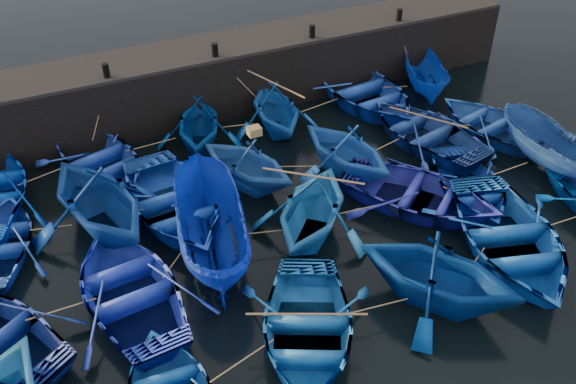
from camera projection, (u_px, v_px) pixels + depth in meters
name	position (u px, v px, depth m)	size (l,w,h in m)	color
ground	(335.00, 273.00, 18.37)	(120.00, 120.00, 0.00)	black
quay_wall	(210.00, 79.00, 25.20)	(26.00, 2.50, 2.50)	black
quay_top	(207.00, 48.00, 24.40)	(26.00, 2.50, 0.12)	black
bollard_1	(106.00, 70.00, 22.22)	(0.24, 0.24, 0.50)	black
bollard_2	(215.00, 50.00, 23.57)	(0.24, 0.24, 0.50)	black
bollard_3	(312.00, 31.00, 24.91)	(0.24, 0.24, 0.50)	black
bollard_4	(399.00, 15.00, 26.25)	(0.24, 0.24, 0.50)	black
boat_1	(100.00, 159.00, 22.10)	(3.43, 4.79, 0.99)	#1B399D
boat_2	(198.00, 123.00, 23.12)	(3.14, 3.64, 1.92)	navy
boat_3	(275.00, 108.00, 23.90)	(3.24, 3.76, 1.98)	#1051AE
boat_4	(364.00, 91.00, 25.79)	(4.14, 5.78, 1.20)	#163E9A
boat_5	(426.00, 77.00, 26.38)	(1.49, 3.95, 1.53)	#083AAF
boat_7	(98.00, 198.00, 19.06)	(4.20, 4.87, 2.56)	navy
boat_8	(173.00, 202.00, 20.06)	(3.92, 5.47, 1.14)	blue
boat_9	(247.00, 162.00, 21.07)	(3.24, 3.75, 1.98)	#2058A3
boat_10	(346.00, 148.00, 21.67)	(3.37, 3.91, 2.06)	blue
boat_11	(426.00, 131.00, 23.49)	(3.71, 5.18, 1.07)	navy
boat_12	(489.00, 122.00, 24.13)	(3.10, 4.33, 0.90)	#21509E
boat_14	(130.00, 288.00, 17.13)	(3.73, 5.21, 1.08)	#1C31BD
boat_15	(210.00, 231.00, 18.27)	(1.98, 5.26, 2.03)	#072496
boat_16	(312.00, 207.00, 18.98)	(3.64, 4.23, 2.23)	blue
boat_17	(420.00, 194.00, 20.43)	(3.74, 5.22, 1.08)	navy
boat_18	(469.00, 185.00, 20.99)	(3.08, 4.31, 0.89)	#0F399A
boat_19	(549.00, 149.00, 21.95)	(1.63, 4.34, 1.68)	navy
boat_22	(306.00, 329.00, 16.05)	(3.52, 4.92, 1.02)	#165EB2
boat_23	(439.00, 272.00, 16.75)	(3.80, 4.41, 2.32)	navy
boat_24	(509.00, 238.00, 18.66)	(4.13, 5.77, 1.20)	#0E4CA3
wooden_crate	(254.00, 131.00, 20.48)	(0.43, 0.35, 0.28)	olive
mooring_ropes	(266.00, 163.00, 21.26)	(17.12, 11.97, 2.10)	tan
loose_oars	(334.00, 159.00, 20.11)	(10.36, 11.74, 1.26)	#99724C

